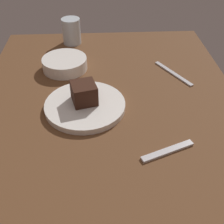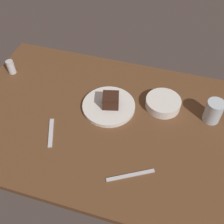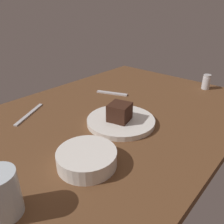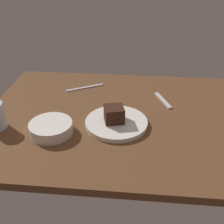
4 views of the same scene
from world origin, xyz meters
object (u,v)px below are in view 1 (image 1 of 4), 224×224
at_px(chocolate_cake_slice, 84,93).
at_px(side_bowl, 65,64).
at_px(dessert_spoon, 168,151).
at_px(water_glass, 71,31).
at_px(butter_knife, 173,73).
at_px(dessert_plate, 85,106).

bearing_deg(chocolate_cake_slice, side_bowl, 18.46).
bearing_deg(dessert_spoon, water_glass, 91.35).
height_order(chocolate_cake_slice, butter_knife, chocolate_cake_slice).
height_order(chocolate_cake_slice, side_bowl, chocolate_cake_slice).
height_order(dessert_plate, side_bowl, side_bowl).
bearing_deg(dessert_spoon, dessert_plate, 116.05).
relative_size(water_glass, side_bowl, 0.65).
bearing_deg(butter_knife, dessert_spoon, 136.29).
distance_m(chocolate_cake_slice, dessert_spoon, 0.30).
bearing_deg(chocolate_cake_slice, dessert_spoon, -133.53).
bearing_deg(dessert_spoon, chocolate_cake_slice, 114.84).
bearing_deg(dessert_plate, butter_knife, -59.71).
bearing_deg(dessert_spoon, butter_knife, 53.73).
bearing_deg(butter_knife, chocolate_cake_slice, 89.83).
xyz_separation_m(dessert_plate, side_bowl, (0.24, 0.08, 0.01)).
distance_m(chocolate_cake_slice, side_bowl, 0.24).
relative_size(dessert_plate, chocolate_cake_slice, 3.36).
distance_m(water_glass, side_bowl, 0.22).
bearing_deg(side_bowl, butter_knife, -98.28).
xyz_separation_m(dessert_plate, chocolate_cake_slice, (0.01, 0.00, 0.04)).
distance_m(side_bowl, butter_knife, 0.39).
bearing_deg(dessert_plate, chocolate_cake_slice, 6.76).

